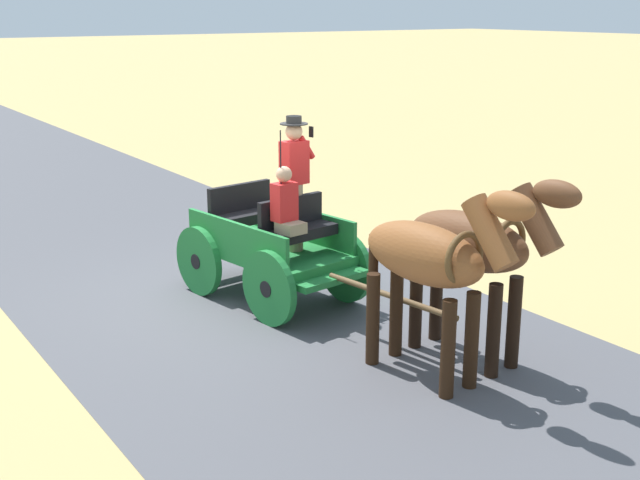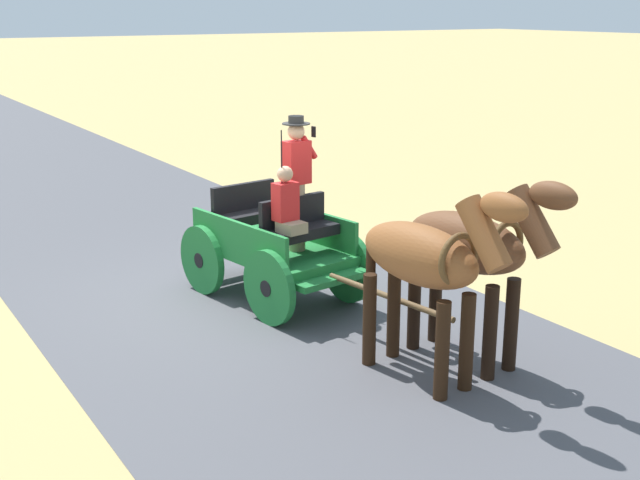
{
  "view_description": "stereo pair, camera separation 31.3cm",
  "coord_description": "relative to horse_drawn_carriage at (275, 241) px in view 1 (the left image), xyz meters",
  "views": [
    {
      "loc": [
        5.06,
        9.61,
        3.85
      ],
      "look_at": [
        -0.33,
        1.52,
        1.1
      ],
      "focal_mm": 46.6,
      "sensor_mm": 36.0,
      "label": 1
    },
    {
      "loc": [
        4.79,
        9.78,
        3.85
      ],
      "look_at": [
        -0.33,
        1.52,
        1.1
      ],
      "focal_mm": 46.6,
      "sensor_mm": 36.0,
      "label": 2
    }
  ],
  "objects": [
    {
      "name": "horse_off_side",
      "position": [
        -0.07,
        3.05,
        0.51
      ],
      "size": [
        0.73,
        2.14,
        2.21
      ],
      "color": "brown",
      "rests_on": "ground"
    },
    {
      "name": "horse_near_side",
      "position": [
        -0.79,
        2.95,
        0.51
      ],
      "size": [
        0.79,
        2.15,
        2.21
      ],
      "color": "brown",
      "rests_on": "ground"
    },
    {
      "name": "ground_plane",
      "position": [
        0.35,
        -0.41,
        -0.82
      ],
      "size": [
        200.0,
        200.0,
        0.0
      ],
      "primitive_type": "plane",
      "color": "tan"
    },
    {
      "name": "horse_drawn_carriage",
      "position": [
        0.0,
        0.0,
        0.0
      ],
      "size": [
        1.75,
        4.51,
        2.5
      ],
      "color": "#1E7233",
      "rests_on": "ground"
    },
    {
      "name": "road_surface",
      "position": [
        0.35,
        -0.41,
        -0.81
      ],
      "size": [
        5.72,
        160.0,
        0.01
      ],
      "primitive_type": "cube",
      "color": "#4C4C51",
      "rests_on": "ground"
    }
  ]
}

